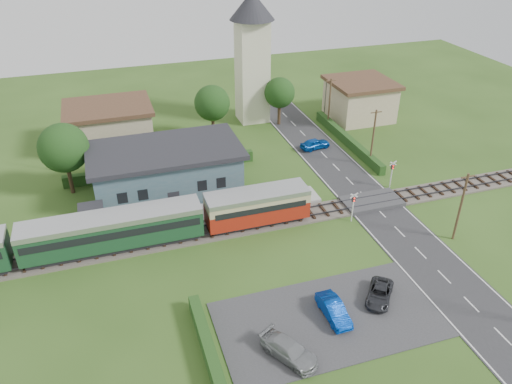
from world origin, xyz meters
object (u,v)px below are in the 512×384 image
object	(u,v)px
car_park_silver	(289,350)
house_east	(360,99)
house_west	(110,126)
pedestrian_near	(251,197)
train	(76,237)
pedestrian_far	(118,218)
car_on_road	(315,144)
car_park_dark	(380,294)
equipment_hut	(93,219)
crossing_signal_far	(392,170)
crossing_signal_near	(353,203)
car_park_blue	(334,310)
station_building	(167,170)
church_tower	(252,48)

from	to	relation	value
car_park_silver	house_east	bearing A→B (deg)	26.10
house_west	pedestrian_near	distance (m)	23.70
train	pedestrian_far	world-z (taller)	train
train	car_park_silver	bearing A→B (deg)	-50.10
car_on_road	car_park_silver	distance (m)	34.17
pedestrian_near	car_park_dark	bearing A→B (deg)	120.59
car_park_silver	car_on_road	bearing A→B (deg)	33.16
equipment_hut	pedestrian_near	size ratio (longest dim) A/B	1.41
equipment_hut	train	distance (m)	3.55
crossing_signal_far	car_park_silver	distance (m)	27.03
crossing_signal_near	car_park_blue	bearing A→B (deg)	-123.03
station_building	house_west	distance (m)	14.87
church_tower	car_park_blue	size ratio (longest dim) A/B	4.41
house_east	crossing_signal_near	distance (m)	27.95
train	crossing_signal_near	bearing A→B (deg)	-5.31
pedestrian_near	pedestrian_far	xyz separation A→B (m)	(-13.31, 0.21, -0.01)
house_west	crossing_signal_near	distance (m)	33.22
equipment_hut	train	bearing A→B (deg)	-114.83
house_west	crossing_signal_far	distance (m)	35.26
train	car_park_silver	distance (m)	21.56
house_east	crossing_signal_near	xyz separation A→B (m)	(-13.60, -24.41, -0.66)
car_park_blue	house_east	bearing A→B (deg)	58.46
crossing_signal_far	car_park_silver	bearing A→B (deg)	-135.59
station_building	crossing_signal_near	distance (m)	19.98
station_building	house_east	bearing A→B (deg)	23.44
train	car_park_dark	distance (m)	26.38
car_park_silver	pedestrian_near	bearing A→B (deg)	50.28
station_building	pedestrian_far	distance (m)	8.27
train	church_tower	size ratio (longest dim) A/B	2.45
car_on_road	equipment_hut	bearing A→B (deg)	102.68
car_park_silver	pedestrian_near	size ratio (longest dim) A/B	2.47
house_east	car_park_blue	bearing A→B (deg)	-120.41
crossing_signal_near	station_building	bearing A→B (deg)	145.19
equipment_hut	church_tower	bearing A→B (deg)	44.75
pedestrian_near	pedestrian_far	size ratio (longest dim) A/B	1.02
car_on_road	car_park_blue	distance (m)	29.87
house_east	crossing_signal_near	bearing A→B (deg)	-119.13
car_park_blue	car_on_road	bearing A→B (deg)	67.92
train	car_park_blue	bearing A→B (deg)	-36.90
pedestrian_near	house_east	bearing A→B (deg)	-128.52
crossing_signal_far	pedestrian_near	world-z (taller)	crossing_signal_far
house_west	station_building	bearing A→B (deg)	-70.35
church_tower	car_on_road	world-z (taller)	church_tower
car_on_road	pedestrian_near	bearing A→B (deg)	123.84
equipment_hut	train	size ratio (longest dim) A/B	0.06
car_park_dark	church_tower	bearing A→B (deg)	126.46
station_building	car_park_blue	size ratio (longest dim) A/B	4.01
car_park_silver	pedestrian_far	bearing A→B (deg)	86.84
station_building	church_tower	xyz separation A→B (m)	(15.00, 17.01, 7.53)
house_east	car_park_dark	world-z (taller)	house_east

